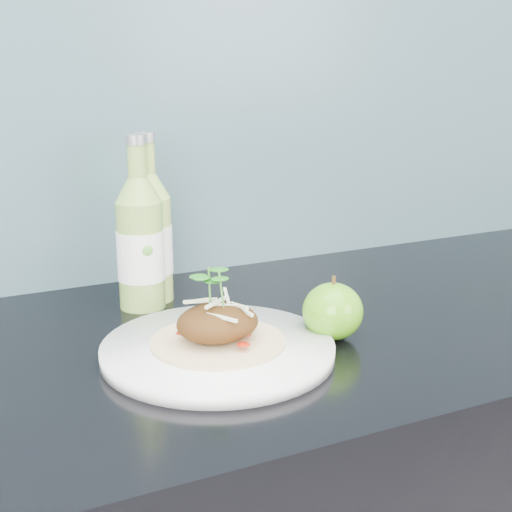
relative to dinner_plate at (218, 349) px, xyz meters
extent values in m
cube|color=#72A5B4|center=(0.02, 0.35, 0.34)|extent=(4.00, 0.02, 0.70)
cylinder|color=white|center=(0.00, 0.00, 0.00)|extent=(0.36, 0.36, 0.02)
cylinder|color=tan|center=(0.00, 0.00, 0.01)|extent=(0.16, 0.16, 0.00)
ellipsoid|color=#4B2B0E|center=(0.00, 0.00, 0.03)|extent=(0.10, 0.08, 0.04)
ellipsoid|color=#2D800E|center=(0.15, -0.01, 0.03)|extent=(0.08, 0.08, 0.07)
cylinder|color=#472D14|center=(0.15, -0.01, 0.07)|extent=(0.01, 0.00, 0.01)
cylinder|color=#7BA544|center=(-0.03, 0.21, 0.07)|extent=(0.08, 0.08, 0.15)
cone|color=#7BA544|center=(-0.03, 0.21, 0.16)|extent=(0.07, 0.07, 0.03)
cylinder|color=#7BA544|center=(-0.03, 0.21, 0.20)|extent=(0.03, 0.03, 0.04)
cylinder|color=silver|center=(-0.03, 0.21, 0.23)|extent=(0.03, 0.03, 0.01)
cylinder|color=white|center=(-0.03, 0.21, 0.07)|extent=(0.09, 0.09, 0.07)
ellipsoid|color=#59A533|center=(-0.03, 0.18, 0.08)|extent=(0.02, 0.00, 0.02)
cylinder|color=#94B94D|center=(-0.01, 0.24, 0.07)|extent=(0.08, 0.08, 0.15)
cone|color=#94B94D|center=(-0.01, 0.24, 0.16)|extent=(0.07, 0.07, 0.03)
cylinder|color=#94B94D|center=(-0.01, 0.24, 0.20)|extent=(0.03, 0.03, 0.04)
cylinder|color=silver|center=(-0.01, 0.24, 0.23)|extent=(0.03, 0.03, 0.01)
cylinder|color=white|center=(-0.01, 0.24, 0.07)|extent=(0.09, 0.09, 0.07)
ellipsoid|color=#59A533|center=(-0.01, 0.20, 0.08)|extent=(0.02, 0.00, 0.02)
camera|label=1|loc=(-0.31, -0.73, 0.34)|focal=50.00mm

